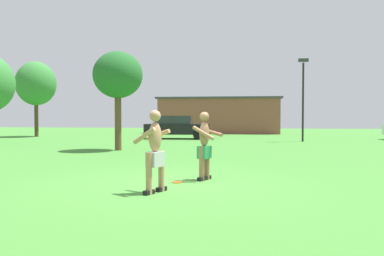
% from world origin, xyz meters
% --- Properties ---
extents(ground_plane, '(80.00, 80.00, 0.00)m').
position_xyz_m(ground_plane, '(0.00, 0.00, 0.00)').
color(ground_plane, '#428433').
extents(player_near, '(0.74, 0.67, 1.69)m').
position_xyz_m(player_near, '(0.67, 0.67, 0.89)').
color(player_near, black).
rests_on(player_near, ground_plane).
extents(player_in_gray, '(0.75, 0.72, 1.71)m').
position_xyz_m(player_in_gray, '(-0.17, -1.07, 0.90)').
color(player_in_gray, black).
rests_on(player_in_gray, ground_plane).
extents(frisbee, '(0.25, 0.25, 0.03)m').
position_xyz_m(frisbee, '(0.07, 0.21, 0.01)').
color(frisbee, orange).
rests_on(frisbee, ground_plane).
extents(car_black_near_post, '(4.35, 2.13, 1.58)m').
position_xyz_m(car_black_near_post, '(-3.07, 17.48, 0.82)').
color(car_black_near_post, black).
rests_on(car_black_near_post, ground_plane).
extents(lamp_post, '(0.60, 0.24, 5.06)m').
position_xyz_m(lamp_post, '(5.08, 15.74, 3.15)').
color(lamp_post, black).
rests_on(lamp_post, ground_plane).
extents(outbuilding_behind_lot, '(11.01, 5.15, 3.23)m').
position_xyz_m(outbuilding_behind_lot, '(-0.80, 27.24, 1.62)').
color(outbuilding_behind_lot, brown).
rests_on(outbuilding_behind_lot, ground_plane).
extents(tree_left_field, '(2.96, 2.96, 5.63)m').
position_xyz_m(tree_left_field, '(-14.00, 18.67, 3.97)').
color(tree_left_field, '#4C3823').
rests_on(tree_left_field, ground_plane).
extents(tree_right_field, '(2.26, 2.26, 4.53)m').
position_xyz_m(tree_right_field, '(-4.16, 8.42, 3.41)').
color(tree_right_field, brown).
rests_on(tree_right_field, ground_plane).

